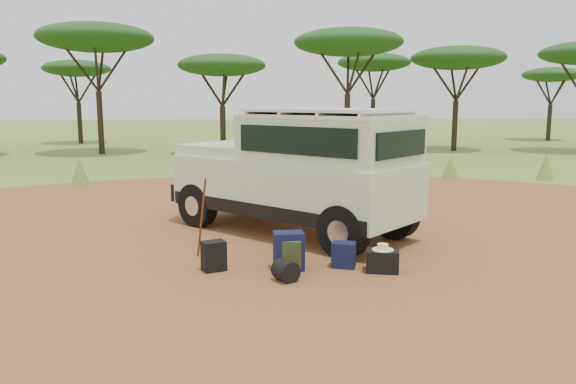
{
  "coord_description": "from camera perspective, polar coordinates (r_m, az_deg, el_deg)",
  "views": [
    {
      "loc": [
        -0.86,
        -9.24,
        2.6
      ],
      "look_at": [
        -0.14,
        0.54,
        1.0
      ],
      "focal_mm": 35.0,
      "sensor_mm": 36.0,
      "label": 1
    }
  ],
  "objects": [
    {
      "name": "ground",
      "position": [
        9.64,
        1.07,
        -6.39
      ],
      "size": [
        140.0,
        140.0,
        0.0
      ],
      "primitive_type": "plane",
      "color": "#547B2C",
      "rests_on": "ground"
    },
    {
      "name": "dirt_clearing",
      "position": [
        9.64,
        1.07,
        -6.37
      ],
      "size": [
        23.0,
        23.0,
        0.01
      ],
      "primitive_type": "cylinder",
      "color": "brown",
      "rests_on": "ground"
    },
    {
      "name": "grass_fringe",
      "position": [
        18.07,
        -1.09,
        2.28
      ],
      "size": [
        36.6,
        1.6,
        0.9
      ],
      "color": "#547B2C",
      "rests_on": "ground"
    },
    {
      "name": "acacia_treeline",
      "position": [
        29.19,
        -1.06,
        13.73
      ],
      "size": [
        46.7,
        13.2,
        6.26
      ],
      "color": "#2B2318",
      "rests_on": "ground"
    },
    {
      "name": "safari_vehicle",
      "position": [
        10.94,
        1.08,
        1.83
      ],
      "size": [
        4.95,
        4.91,
        2.46
      ],
      "rotation": [
        0.0,
        0.0,
        -0.78
      ],
      "color": "beige",
      "rests_on": "ground"
    },
    {
      "name": "walking_staff",
      "position": [
        9.35,
        -8.77,
        -2.66
      ],
      "size": [
        0.23,
        0.3,
        1.37
      ],
      "primitive_type": "cylinder",
      "rotation": [
        0.23,
        0.0,
        0.61
      ],
      "color": "brown",
      "rests_on": "ground"
    },
    {
      "name": "backpack_black",
      "position": [
        8.76,
        -7.55,
        -6.48
      ],
      "size": [
        0.42,
        0.37,
        0.47
      ],
      "primitive_type": "cube",
      "rotation": [
        0.0,
        0.0,
        0.4
      ],
      "color": "black",
      "rests_on": "ground"
    },
    {
      "name": "backpack_navy",
      "position": [
        8.73,
        0.07,
        -6.02
      ],
      "size": [
        0.48,
        0.36,
        0.6
      ],
      "primitive_type": "cube",
      "rotation": [
        0.0,
        0.0,
        0.07
      ],
      "color": "#12163A",
      "rests_on": "ground"
    },
    {
      "name": "backpack_olive",
      "position": [
        8.66,
        0.22,
        -6.48
      ],
      "size": [
        0.43,
        0.37,
        0.5
      ],
      "primitive_type": "cube",
      "rotation": [
        0.0,
        0.0,
        -0.36
      ],
      "color": "#333D1C",
      "rests_on": "ground"
    },
    {
      "name": "duffel_navy",
      "position": [
        8.91,
        5.68,
        -6.38
      ],
      "size": [
        0.43,
        0.37,
        0.41
      ],
      "primitive_type": "cube",
      "rotation": [
        0.0,
        0.0,
        -0.3
      ],
      "color": "#12163A",
      "rests_on": "ground"
    },
    {
      "name": "hard_case",
      "position": [
        8.78,
        9.57,
        -6.93
      ],
      "size": [
        0.56,
        0.45,
        0.35
      ],
      "primitive_type": "cube",
      "rotation": [
        0.0,
        0.0,
        -0.23
      ],
      "color": "black",
      "rests_on": "ground"
    },
    {
      "name": "stuff_sack",
      "position": [
        8.23,
        -0.23,
        -8.0
      ],
      "size": [
        0.43,
        0.43,
        0.32
      ],
      "primitive_type": "cylinder",
      "rotation": [
        1.57,
        0.0,
        0.5
      ],
      "color": "black",
      "rests_on": "ground"
    },
    {
      "name": "safari_hat",
      "position": [
        8.72,
        9.61,
        -5.61
      ],
      "size": [
        0.33,
        0.33,
        0.1
      ],
      "color": "beige",
      "rests_on": "hard_case"
    }
  ]
}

